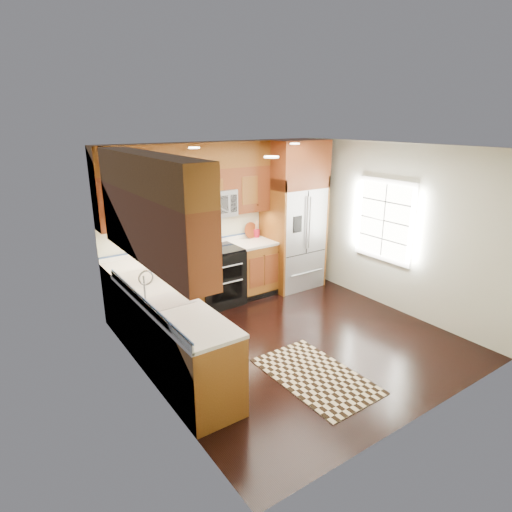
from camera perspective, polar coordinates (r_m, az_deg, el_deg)
ground at (r=6.09m, az=4.94°, el=-11.02°), size 4.00×4.00×0.00m
wall_back at (r=7.17m, az=-4.96°, el=4.63°), size 4.00×0.02×2.60m
wall_left at (r=4.63m, az=-14.21°, el=-3.38°), size 0.02×4.00×2.60m
wall_right at (r=6.99m, az=18.06°, el=3.45°), size 0.02×4.00×2.60m
window at (r=7.07m, az=16.75°, el=4.57°), size 0.04×1.10×1.30m
base_cabinets at (r=5.99m, az=-9.77°, el=-6.93°), size 2.85×3.00×0.90m
countertop at (r=5.96m, az=-9.25°, el=-2.12°), size 2.86×3.01×0.04m
upper_cabinets at (r=5.73m, az=-10.68°, el=8.43°), size 2.85×3.00×1.15m
range at (r=7.02m, az=-5.20°, el=-2.77°), size 0.76×0.67×0.95m
microwave at (r=6.81m, az=-6.03°, el=6.98°), size 0.76×0.40×0.42m
refrigerator at (r=7.60m, az=5.03°, el=5.40°), size 0.98×0.75×2.60m
sink_faucet at (r=5.02m, az=-12.04°, el=-5.28°), size 0.54×0.44×0.37m
rug at (r=5.35m, az=7.94°, el=-15.53°), size 0.91×1.49×0.01m
knife_block at (r=6.59m, az=-13.88°, el=0.75°), size 0.14×0.17×0.28m
utensil_crock at (r=7.52m, az=0.07°, el=3.30°), size 0.12×0.12×0.30m
cutting_board at (r=7.50m, az=-0.69°, el=2.51°), size 0.33×0.33×0.02m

